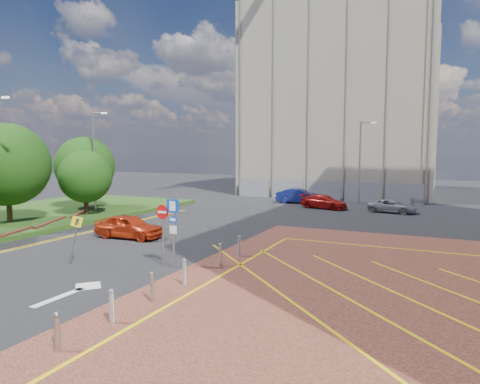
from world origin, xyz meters
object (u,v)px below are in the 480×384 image
Objects in this scene: lamp_back at (361,159)px; sign_cluster at (169,224)px; car_blue_back at (299,196)px; car_red_back at (324,202)px; warning_sign at (75,234)px; tree_b at (7,165)px; tree_c at (85,177)px; car_red_left at (129,226)px; car_silver_back at (392,206)px; tree_d at (85,166)px; lamp_left_far at (95,157)px.

lamp_back reaches higher than sign_cluster.
car_red_back is (3.24, -2.88, -0.11)m from car_blue_back.
lamp_back is 29.74m from warning_sign.
tree_b is at bearing 165.74° from sign_cluster.
car_red_left is (7.95, -4.68, -2.49)m from tree_c.
car_red_left is (-5.85, 4.34, -1.25)m from sign_cluster.
tree_c is 14.50m from warning_sign.
tree_c is at bearing 132.87° from warning_sign.
warning_sign is 24.38m from car_red_back.
lamp_back is 2.03× the size of car_silver_back.
car_blue_back is at bearing 53.31° from tree_c.
tree_c is at bearing -134.32° from lamp_back.
car_red_left is at bearing -30.46° from tree_c.
car_blue_back is at bearing 80.48° from car_silver_back.
tree_c reaches higher than car_silver_back.
car_blue_back is at bearing -161.12° from lamp_back.
car_silver_back is at bearing 64.50° from warning_sign.
tree_d reaches higher than car_silver_back.
tree_d is at bearing 51.88° from car_red_left.
car_silver_back is at bearing -77.05° from car_red_back.
car_red_back reaches higher than car_silver_back.
lamp_left_far is at bearing 130.48° from warning_sign.
tree_b is 1.38× the size of tree_c.
car_silver_back is (7.26, 22.08, -1.41)m from sign_cluster.
lamp_back is 6.93m from car_blue_back.
car_blue_back is (2.20, 26.64, -0.70)m from warning_sign.
tree_c is at bearing 145.21° from car_red_back.
car_red_back is (1.43, 22.22, -1.34)m from sign_cluster.
lamp_left_far is 16.81m from warning_sign.
lamp_left_far is at bearing -25.68° from tree_d.
lamp_back is 24.91m from car_red_left.
car_red_left is at bearing 107.42° from warning_sign.
car_red_left is at bearing 162.68° from car_blue_back.
warning_sign is at bearing 168.97° from car_blue_back.
tree_c is 16.53m from sign_cluster.
warning_sign is 0.53× the size of car_red_back.
sign_cluster is 0.75× the size of car_red_back.
car_red_left is (8.87, -6.68, -3.95)m from lamp_left_far.
car_red_left is at bearing -36.97° from lamp_left_far.
lamp_back is 1.93× the size of car_red_left.
car_blue_back is 1.04× the size of car_red_back.
sign_cluster is at bearing -169.41° from car_red_back.
tree_c is 2.18× the size of warning_sign.
tree_d is 20.74m from sign_cluster.
tree_b is 1.11× the size of tree_d.
tree_d is 1.47× the size of car_red_left.
sign_cluster reaches higher than car_red_left.
lamp_left_far is 2.03× the size of car_silver_back.
car_red_back is (17.23, 18.20, -3.62)m from tree_b.
tree_d is 0.76× the size of lamp_back.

